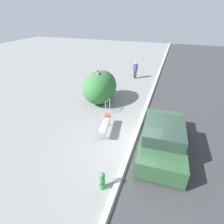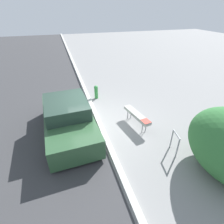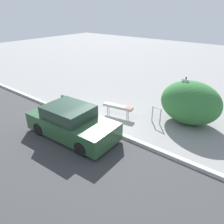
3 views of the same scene
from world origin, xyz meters
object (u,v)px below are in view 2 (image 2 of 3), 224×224
object	(u,v)px
fire_hydrant	(96,91)
parked_car_near	(68,119)
bike_rack	(175,141)
bench	(137,115)

from	to	relation	value
fire_hydrant	parked_car_near	xyz separation A→B (m)	(2.75, -1.78, 0.24)
bike_rack	fire_hydrant	bearing A→B (deg)	-161.63
bench	parked_car_near	world-z (taller)	parked_car_near
bench	fire_hydrant	distance (m)	3.31
bench	fire_hydrant	size ratio (longest dim) A/B	2.22
bench	fire_hydrant	xyz separation A→B (m)	(-3.12, -1.11, -0.10)
bench	bike_rack	bearing A→B (deg)	6.86
bike_rack	parked_car_near	size ratio (longest dim) A/B	0.20
bench	bike_rack	size ratio (longest dim) A/B	2.06
bench	bike_rack	xyz separation A→B (m)	(1.96, 0.58, -0.01)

